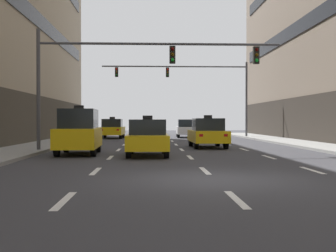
{
  "coord_description": "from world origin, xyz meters",
  "views": [
    {
      "loc": [
        -1.67,
        -11.62,
        1.52
      ],
      "look_at": [
        -0.63,
        14.19,
        1.22
      ],
      "focal_mm": 48.26,
      "sensor_mm": 36.0,
      "label": 1
    }
  ],
  "objects_px": {
    "traffic_signal_1": "(195,81)",
    "taxi_driving_0": "(208,133)",
    "car_driving_1": "(187,129)",
    "taxi_driving_5": "(148,138)",
    "car_driving_3": "(149,129)",
    "traffic_signal_0": "(130,64)",
    "taxi_driving_4": "(112,129)",
    "taxi_driving_2": "(79,132)"
  },
  "relations": [
    {
      "from": "taxi_driving_5",
      "to": "traffic_signal_1",
      "type": "xyz_separation_m",
      "value": [
        4.11,
        20.68,
        4.3
      ]
    },
    {
      "from": "taxi_driving_2",
      "to": "traffic_signal_1",
      "type": "distance_m",
      "value": 21.29
    },
    {
      "from": "taxi_driving_0",
      "to": "traffic_signal_1",
      "type": "xyz_separation_m",
      "value": [
        0.75,
        14.77,
        4.25
      ]
    },
    {
      "from": "traffic_signal_1",
      "to": "taxi_driving_5",
      "type": "bearing_deg",
      "value": -101.24
    },
    {
      "from": "taxi_driving_4",
      "to": "taxi_driving_5",
      "type": "distance_m",
      "value": 19.88
    },
    {
      "from": "taxi_driving_4",
      "to": "car_driving_3",
      "type": "bearing_deg",
      "value": 18.24
    },
    {
      "from": "taxi_driving_5",
      "to": "traffic_signal_0",
      "type": "xyz_separation_m",
      "value": [
        -0.84,
        2.36,
        3.48
      ]
    },
    {
      "from": "traffic_signal_0",
      "to": "car_driving_1",
      "type": "bearing_deg",
      "value": 77.36
    },
    {
      "from": "taxi_driving_0",
      "to": "car_driving_1",
      "type": "distance_m",
      "value": 15.69
    },
    {
      "from": "car_driving_1",
      "to": "taxi_driving_4",
      "type": "distance_m",
      "value": 6.89
    },
    {
      "from": "car_driving_1",
      "to": "traffic_signal_1",
      "type": "bearing_deg",
      "value": -55.21
    },
    {
      "from": "car_driving_1",
      "to": "traffic_signal_0",
      "type": "xyz_separation_m",
      "value": [
        -4.31,
        -19.24,
        3.45
      ]
    },
    {
      "from": "car_driving_1",
      "to": "car_driving_3",
      "type": "relative_size",
      "value": 1.0
    },
    {
      "from": "car_driving_3",
      "to": "traffic_signal_1",
      "type": "xyz_separation_m",
      "value": [
        4.07,
        -0.0,
        4.27
      ]
    },
    {
      "from": "taxi_driving_4",
      "to": "traffic_signal_0",
      "type": "bearing_deg",
      "value": -82.46
    },
    {
      "from": "taxi_driving_4",
      "to": "traffic_signal_0",
      "type": "relative_size",
      "value": 0.38
    },
    {
      "from": "taxi_driving_2",
      "to": "taxi_driving_0",
      "type": "bearing_deg",
      "value": 36.76
    },
    {
      "from": "traffic_signal_1",
      "to": "traffic_signal_0",
      "type": "bearing_deg",
      "value": -105.13
    },
    {
      "from": "taxi_driving_0",
      "to": "traffic_signal_1",
      "type": "relative_size",
      "value": 0.34
    },
    {
      "from": "taxi_driving_0",
      "to": "taxi_driving_4",
      "type": "xyz_separation_m",
      "value": [
        -6.49,
        13.73,
        0.01
      ]
    },
    {
      "from": "taxi_driving_4",
      "to": "taxi_driving_2",
      "type": "bearing_deg",
      "value": -89.95
    },
    {
      "from": "traffic_signal_0",
      "to": "taxi_driving_0",
      "type": "bearing_deg",
      "value": 40.13
    },
    {
      "from": "taxi_driving_0",
      "to": "traffic_signal_0",
      "type": "xyz_separation_m",
      "value": [
        -4.2,
        -3.54,
        3.44
      ]
    },
    {
      "from": "car_driving_1",
      "to": "car_driving_3",
      "type": "distance_m",
      "value": 3.55
    },
    {
      "from": "car_driving_1",
      "to": "taxi_driving_2",
      "type": "relative_size",
      "value": 1.03
    },
    {
      "from": "car_driving_3",
      "to": "car_driving_1",
      "type": "bearing_deg",
      "value": 14.99
    },
    {
      "from": "car_driving_3",
      "to": "taxi_driving_5",
      "type": "height_order",
      "value": "taxi_driving_5"
    },
    {
      "from": "car_driving_3",
      "to": "traffic_signal_1",
      "type": "relative_size",
      "value": 0.34
    },
    {
      "from": "car_driving_1",
      "to": "taxi_driving_5",
      "type": "bearing_deg",
      "value": -99.13
    },
    {
      "from": "taxi_driving_5",
      "to": "traffic_signal_0",
      "type": "distance_m",
      "value": 4.29
    },
    {
      "from": "taxi_driving_5",
      "to": "traffic_signal_1",
      "type": "height_order",
      "value": "traffic_signal_1"
    },
    {
      "from": "traffic_signal_1",
      "to": "taxi_driving_0",
      "type": "bearing_deg",
      "value": -92.9
    },
    {
      "from": "car_driving_3",
      "to": "traffic_signal_0",
      "type": "relative_size",
      "value": 0.38
    },
    {
      "from": "car_driving_3",
      "to": "traffic_signal_0",
      "type": "bearing_deg",
      "value": -92.75
    },
    {
      "from": "taxi_driving_0",
      "to": "traffic_signal_0",
      "type": "distance_m",
      "value": 6.49
    },
    {
      "from": "taxi_driving_5",
      "to": "traffic_signal_1",
      "type": "distance_m",
      "value": 21.52
    },
    {
      "from": "taxi_driving_2",
      "to": "traffic_signal_0",
      "type": "bearing_deg",
      "value": 29.64
    },
    {
      "from": "traffic_signal_1",
      "to": "taxi_driving_2",
      "type": "bearing_deg",
      "value": -110.22
    },
    {
      "from": "taxi_driving_2",
      "to": "traffic_signal_0",
      "type": "xyz_separation_m",
      "value": [
        2.27,
        1.29,
        3.24
      ]
    },
    {
      "from": "car_driving_1",
      "to": "taxi_driving_5",
      "type": "height_order",
      "value": "taxi_driving_5"
    },
    {
      "from": "car_driving_1",
      "to": "taxi_driving_4",
      "type": "bearing_deg",
      "value": -163.44
    },
    {
      "from": "taxi_driving_0",
      "to": "traffic_signal_1",
      "type": "bearing_deg",
      "value": 87.1
    }
  ]
}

